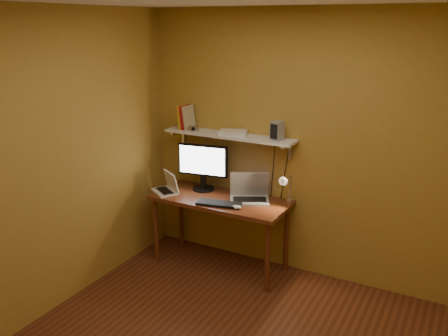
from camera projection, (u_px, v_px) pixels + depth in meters
The scene contains 14 objects.
room at pixel (228, 201), 3.20m from camera, with size 3.44×3.24×2.64m.
desk at pixel (220, 206), 4.81m from camera, with size 1.40×0.60×0.75m.
wall_shelf at pixel (229, 136), 4.77m from camera, with size 1.40×0.25×0.21m.
monitor at pixel (203, 165), 4.96m from camera, with size 0.54×0.26×0.49m.
laptop at pixel (250, 193), 4.73m from camera, with size 0.47×0.42×0.28m.
netbook at pixel (168, 187), 4.95m from camera, with size 0.36×0.33×0.22m.
keyboard at pixel (219, 204), 4.61m from camera, with size 0.44×0.15×0.02m, color black.
mouse at pixel (237, 207), 4.51m from camera, with size 0.09×0.06×0.03m, color white.
desk_lamp at pixel (286, 185), 4.53m from camera, with size 0.09×0.23×0.38m.
speaker_left at pixel (183, 121), 5.01m from camera, with size 0.09×0.09×0.17m, color gray.
speaker_right at pixel (277, 131), 4.50m from camera, with size 0.10×0.10×0.18m, color gray.
books at pixel (186, 117), 4.98m from camera, with size 0.13×0.17×0.25m.
shelf_camera at pixel (194, 129), 4.87m from camera, with size 0.11×0.07×0.06m.
router at pixel (233, 133), 4.73m from camera, with size 0.27×0.18×0.05m, color white.
Camera 1 is at (1.40, -2.64, 2.45)m, focal length 38.00 mm.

